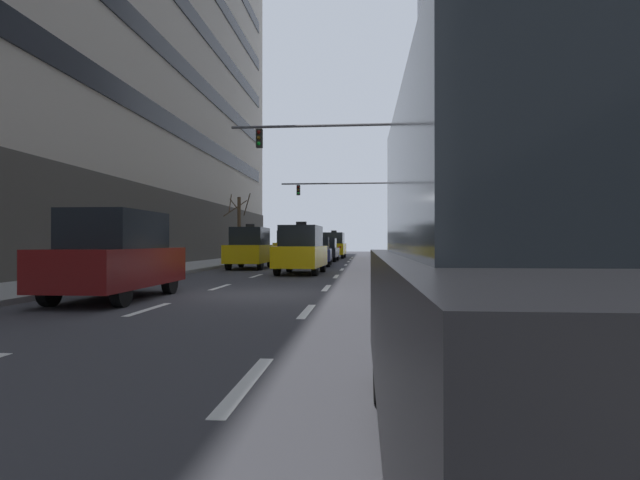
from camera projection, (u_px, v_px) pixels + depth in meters
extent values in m
plane|color=#38383D|center=(259.00, 295.00, 12.89)|extent=(120.00, 120.00, 0.00)
cube|color=gray|center=(21.00, 290.00, 13.48)|extent=(3.41, 80.00, 0.14)
cube|color=gray|center=(519.00, 294.00, 12.31)|extent=(3.41, 80.00, 0.14)
cube|color=silver|center=(149.00, 309.00, 10.05)|extent=(0.16, 2.00, 0.01)
cube|color=silver|center=(220.00, 287.00, 15.03)|extent=(0.16, 2.00, 0.01)
cube|color=silver|center=(256.00, 276.00, 20.01)|extent=(0.16, 2.00, 0.01)
cube|color=silver|center=(278.00, 269.00, 24.99)|extent=(0.16, 2.00, 0.01)
cube|color=silver|center=(292.00, 265.00, 29.97)|extent=(0.16, 2.00, 0.01)
cube|color=silver|center=(303.00, 261.00, 34.95)|extent=(0.16, 2.00, 0.01)
cube|color=silver|center=(310.00, 259.00, 39.93)|extent=(0.16, 2.00, 0.01)
cube|color=silver|center=(316.00, 257.00, 44.91)|extent=(0.16, 2.00, 0.01)
cube|color=silver|center=(246.00, 383.00, 4.78)|extent=(0.16, 2.00, 0.01)
cube|color=silver|center=(307.00, 311.00, 9.76)|extent=(0.16, 2.00, 0.01)
cube|color=silver|center=(326.00, 288.00, 14.74)|extent=(0.16, 2.00, 0.01)
cube|color=silver|center=(336.00, 276.00, 19.72)|extent=(0.16, 2.00, 0.01)
cube|color=silver|center=(342.00, 269.00, 24.70)|extent=(0.16, 2.00, 0.01)
cube|color=silver|center=(346.00, 265.00, 29.68)|extent=(0.16, 2.00, 0.01)
cube|color=silver|center=(349.00, 262.00, 34.66)|extent=(0.16, 2.00, 0.01)
cube|color=silver|center=(351.00, 259.00, 39.64)|extent=(0.16, 2.00, 0.01)
cube|color=silver|center=(352.00, 257.00, 44.62)|extent=(0.16, 2.00, 0.01)
cylinder|color=black|center=(112.00, 281.00, 13.14)|extent=(0.22, 0.65, 0.65)
cylinder|color=black|center=(170.00, 282.00, 13.02)|extent=(0.22, 0.65, 0.65)
cylinder|color=black|center=(49.00, 291.00, 10.50)|extent=(0.22, 0.65, 0.65)
cylinder|color=black|center=(121.00, 292.00, 10.37)|extent=(0.22, 0.65, 0.65)
cube|color=maroon|center=(116.00, 267.00, 11.76)|extent=(1.85, 4.34, 0.88)
cube|color=black|center=(116.00, 230.00, 11.76)|extent=(1.59, 2.57, 0.88)
cube|color=white|center=(131.00, 258.00, 13.93)|extent=(0.20, 0.08, 0.14)
cube|color=red|center=(32.00, 264.00, 9.70)|extent=(0.20, 0.08, 0.14)
cube|color=white|center=(175.00, 258.00, 13.82)|extent=(0.20, 0.08, 0.14)
cube|color=red|center=(94.00, 265.00, 9.60)|extent=(0.20, 0.08, 0.14)
cylinder|color=black|center=(289.00, 265.00, 22.77)|extent=(0.24, 0.65, 0.64)
cylinder|color=black|center=(323.00, 265.00, 22.57)|extent=(0.24, 0.65, 0.64)
cylinder|color=black|center=(277.00, 268.00, 20.18)|extent=(0.24, 0.65, 0.64)
cylinder|color=black|center=(315.00, 268.00, 19.99)|extent=(0.24, 0.65, 0.64)
cube|color=yellow|center=(301.00, 256.00, 21.38)|extent=(1.94, 4.31, 0.87)
cube|color=black|center=(301.00, 236.00, 21.38)|extent=(1.64, 2.57, 0.87)
cube|color=white|center=(296.00, 252.00, 23.53)|extent=(0.20, 0.08, 0.14)
cube|color=red|center=(277.00, 254.00, 19.39)|extent=(0.20, 0.08, 0.14)
cube|color=white|center=(322.00, 252.00, 23.37)|extent=(0.20, 0.08, 0.14)
cube|color=red|center=(308.00, 254.00, 19.23)|extent=(0.20, 0.08, 0.14)
cube|color=black|center=(301.00, 224.00, 21.39)|extent=(0.43, 0.21, 0.17)
cylinder|color=black|center=(284.00, 254.00, 41.93)|extent=(0.26, 0.71, 0.70)
cylinder|color=black|center=(304.00, 254.00, 41.72)|extent=(0.26, 0.71, 0.70)
cylinder|color=black|center=(277.00, 255.00, 39.09)|extent=(0.26, 0.71, 0.70)
cylinder|color=black|center=(298.00, 255.00, 38.88)|extent=(0.26, 0.71, 0.70)
cube|color=yellow|center=(291.00, 249.00, 40.41)|extent=(2.12, 4.73, 0.95)
cube|color=black|center=(291.00, 237.00, 40.41)|extent=(1.80, 2.82, 0.95)
cube|color=white|center=(288.00, 246.00, 42.77)|extent=(0.21, 0.09, 0.15)
cube|color=red|center=(276.00, 247.00, 38.22)|extent=(0.21, 0.09, 0.15)
cube|color=white|center=(303.00, 246.00, 42.59)|extent=(0.21, 0.09, 0.15)
cube|color=red|center=(294.00, 247.00, 38.05)|extent=(0.21, 0.09, 0.15)
cube|color=black|center=(291.00, 230.00, 40.41)|extent=(0.47, 0.23, 0.19)
cylinder|color=black|center=(316.00, 256.00, 36.86)|extent=(0.22, 0.65, 0.65)
cylinder|color=black|center=(337.00, 256.00, 36.70)|extent=(0.22, 0.65, 0.65)
cylinder|color=black|center=(312.00, 257.00, 34.21)|extent=(0.22, 0.65, 0.65)
cylinder|color=black|center=(335.00, 257.00, 34.05)|extent=(0.22, 0.65, 0.65)
cube|color=black|center=(325.00, 252.00, 35.46)|extent=(1.87, 4.35, 0.63)
cube|color=black|center=(325.00, 243.00, 35.26)|extent=(1.60, 1.89, 0.67)
cube|color=white|center=(319.00, 250.00, 37.64)|extent=(0.20, 0.08, 0.14)
cube|color=red|center=(312.00, 251.00, 33.41)|extent=(0.20, 0.08, 0.14)
cube|color=white|center=(336.00, 250.00, 37.51)|extent=(0.20, 0.08, 0.14)
cube|color=red|center=(331.00, 251.00, 33.28)|extent=(0.20, 0.08, 0.14)
cylinder|color=black|center=(241.00, 261.00, 26.99)|extent=(0.22, 0.65, 0.65)
cylinder|color=black|center=(270.00, 261.00, 26.87)|extent=(0.22, 0.65, 0.65)
cylinder|color=black|center=(228.00, 263.00, 24.33)|extent=(0.22, 0.65, 0.65)
cylinder|color=black|center=(260.00, 263.00, 24.21)|extent=(0.22, 0.65, 0.65)
cube|color=yellow|center=(250.00, 254.00, 25.60)|extent=(1.87, 4.37, 0.89)
cube|color=black|center=(250.00, 236.00, 25.61)|extent=(1.61, 2.59, 0.89)
cube|color=white|center=(247.00, 250.00, 27.78)|extent=(0.20, 0.08, 0.14)
cube|color=red|center=(227.00, 251.00, 23.53)|extent=(0.20, 0.08, 0.14)
cube|color=white|center=(270.00, 250.00, 27.68)|extent=(0.20, 0.08, 0.14)
cube|color=red|center=(254.00, 251.00, 23.43)|extent=(0.20, 0.08, 0.14)
cube|color=black|center=(250.00, 226.00, 25.61)|extent=(0.44, 0.20, 0.18)
cylinder|color=black|center=(326.00, 254.00, 43.95)|extent=(0.24, 0.68, 0.67)
cylinder|color=black|center=(344.00, 254.00, 43.77)|extent=(0.24, 0.68, 0.67)
cylinder|color=black|center=(323.00, 255.00, 41.22)|extent=(0.24, 0.68, 0.67)
cylinder|color=black|center=(342.00, 255.00, 41.04)|extent=(0.24, 0.68, 0.67)
cube|color=yellow|center=(334.00, 249.00, 42.49)|extent=(1.96, 4.51, 0.92)
cube|color=black|center=(334.00, 238.00, 42.50)|extent=(1.68, 2.68, 0.92)
cube|color=white|center=(329.00, 247.00, 44.75)|extent=(0.21, 0.09, 0.14)
cube|color=red|center=(324.00, 247.00, 40.38)|extent=(0.21, 0.09, 0.14)
cube|color=white|center=(343.00, 247.00, 44.61)|extent=(0.21, 0.09, 0.14)
cube|color=red|center=(340.00, 247.00, 40.24)|extent=(0.21, 0.09, 0.14)
cube|color=black|center=(334.00, 232.00, 42.50)|extent=(0.45, 0.21, 0.18)
cylinder|color=black|center=(303.00, 259.00, 29.80)|extent=(0.25, 0.67, 0.66)
cylinder|color=black|center=(330.00, 259.00, 29.72)|extent=(0.25, 0.67, 0.66)
cylinder|color=black|center=(299.00, 261.00, 27.11)|extent=(0.25, 0.67, 0.66)
cylinder|color=black|center=(328.00, 261.00, 27.04)|extent=(0.25, 0.67, 0.66)
cube|color=navy|center=(315.00, 255.00, 28.42)|extent=(2.02, 4.46, 0.64)
cube|color=black|center=(315.00, 243.00, 28.22)|extent=(1.67, 1.96, 0.68)
cube|color=white|center=(307.00, 252.00, 30.60)|extent=(0.20, 0.09, 0.14)
cube|color=red|center=(301.00, 253.00, 26.30)|extent=(0.20, 0.09, 0.14)
cube|color=white|center=(327.00, 252.00, 30.54)|extent=(0.20, 0.09, 0.14)
cube|color=red|center=(325.00, 253.00, 26.24)|extent=(0.20, 0.09, 0.14)
cylinder|color=black|center=(387.00, 362.00, 4.21)|extent=(0.23, 0.69, 0.69)
cylinder|color=black|center=(592.00, 366.00, 4.07)|extent=(0.23, 0.69, 0.69)
cube|color=black|center=(552.00, 341.00, 2.74)|extent=(1.94, 4.58, 0.93)
cube|color=black|center=(552.00, 171.00, 2.75)|extent=(1.68, 2.71, 0.93)
cube|color=white|center=(399.00, 280.00, 5.04)|extent=(0.21, 0.08, 0.15)
cube|color=white|center=(536.00, 281.00, 4.92)|extent=(0.21, 0.08, 0.15)
cylinder|color=#4C4C51|center=(421.00, 193.00, 22.09)|extent=(0.18, 0.18, 6.78)
cylinder|color=#4C4C51|center=(325.00, 126.00, 22.49)|extent=(8.55, 0.12, 0.12)
cube|color=black|center=(259.00, 138.00, 22.76)|extent=(0.28, 0.24, 0.84)
sphere|color=#4B0704|center=(259.00, 132.00, 22.62)|extent=(0.17, 0.17, 0.17)
sphere|color=#523505|center=(259.00, 138.00, 22.62)|extent=(0.17, 0.17, 0.17)
sphere|color=green|center=(259.00, 143.00, 22.61)|extent=(0.17, 0.17, 0.17)
cylinder|color=#4C4C51|center=(395.00, 217.00, 40.47)|extent=(0.18, 0.18, 6.55)
cylinder|color=#4C4C51|center=(338.00, 183.00, 40.90)|extent=(9.35, 0.12, 0.12)
cube|color=black|center=(298.00, 190.00, 41.19)|extent=(0.28, 0.24, 0.84)
sphere|color=#4B0704|center=(298.00, 187.00, 41.06)|extent=(0.17, 0.17, 0.17)
sphere|color=#523505|center=(298.00, 190.00, 41.05)|extent=(0.17, 0.17, 0.17)
sphere|color=green|center=(298.00, 193.00, 41.05)|extent=(0.17, 0.17, 0.17)
cylinder|color=#4C3823|center=(411.00, 231.00, 36.94)|extent=(0.24, 0.24, 4.11)
cylinder|color=#42301E|center=(406.00, 199.00, 36.61)|extent=(0.84, 0.92, 1.53)
cylinder|color=#42301E|center=(405.00, 203.00, 37.02)|extent=(0.14, 1.07, 1.50)
cylinder|color=#42301E|center=(417.00, 208.00, 36.46)|extent=(0.99, 0.79, 1.24)
cylinder|color=#42301E|center=(411.00, 209.00, 36.45)|extent=(1.06, 0.16, 1.01)
cylinder|color=#4C3823|center=(239.00, 228.00, 35.47)|extent=(0.24, 0.24, 4.42)
cylinder|color=#42301E|center=(234.00, 204.00, 35.13)|extent=(0.82, 0.59, 0.86)
cylinder|color=#42301E|center=(230.00, 203.00, 35.45)|extent=(0.25, 1.29, 1.36)
cylinder|color=#42301E|center=(247.00, 204.00, 35.78)|extent=(0.78, 1.07, 1.54)
cylinder|color=#42301E|center=(235.00, 208.00, 36.26)|extent=(1.55, 1.02, 1.25)
cylinder|color=#4C3823|center=(465.00, 206.00, 17.27)|extent=(0.31, 0.31, 4.93)
cylinder|color=#42301E|center=(467.00, 150.00, 17.87)|extent=(1.31, 0.53, 1.72)
cylinder|color=#42301E|center=(450.00, 132.00, 17.71)|extent=(0.87, 0.96, 1.46)
cylinder|color=#42301E|center=(456.00, 135.00, 17.86)|extent=(1.20, 0.48, 1.59)
cylinder|color=black|center=(416.00, 256.00, 28.45)|extent=(0.13, 0.13, 0.80)
cylinder|color=black|center=(419.00, 256.00, 28.36)|extent=(0.13, 0.13, 0.80)
cube|color=gray|center=(417.00, 244.00, 28.41)|extent=(0.39, 0.33, 0.57)
sphere|color=#D8AD84|center=(417.00, 238.00, 28.41)|extent=(0.21, 0.21, 0.21)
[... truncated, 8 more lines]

